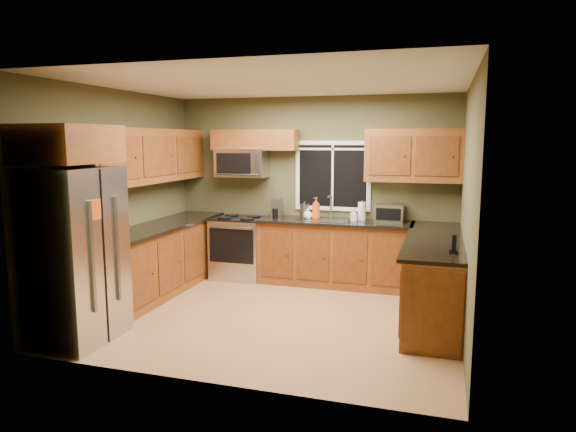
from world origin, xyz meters
The scene contains 29 objects.
floor centered at (0.00, 0.00, 0.00)m, with size 4.20×4.20×0.00m, color #A67549.
ceiling centered at (0.00, 0.00, 2.70)m, with size 4.20×4.20×0.00m, color white.
back_wall centered at (0.00, 1.80, 1.35)m, with size 4.20×4.20×0.00m, color #4A472A.
front_wall centered at (0.00, -1.80, 1.35)m, with size 4.20×4.20×0.00m, color #4A472A.
left_wall centered at (-2.10, 0.00, 1.35)m, with size 3.60×3.60×0.00m, color #4A472A.
right_wall centered at (2.10, 0.00, 1.35)m, with size 3.60×3.60×0.00m, color #4A472A.
window centered at (0.30, 1.78, 1.55)m, with size 1.12×0.03×1.02m.
base_cabinets_left centered at (-1.80, 0.48, 0.45)m, with size 0.60×2.65×0.90m, color brown.
countertop_left centered at (-1.78, 0.48, 0.92)m, with size 0.65×2.65×0.04m, color black.
base_cabinets_back centered at (0.42, 1.50, 0.45)m, with size 2.17×0.60×0.90m, color brown.
countertop_back centered at (0.42, 1.48, 0.92)m, with size 2.17×0.65×0.04m, color black.
base_cabinets_peninsula centered at (1.80, 0.54, 0.45)m, with size 0.60×2.52×0.90m.
countertop_peninsula centered at (1.78, 0.55, 0.92)m, with size 0.65×2.50×0.04m, color black.
upper_cabinets_left centered at (-1.94, 0.48, 1.86)m, with size 0.33×2.65×0.72m, color brown.
upper_cabinets_back_left centered at (-0.85, 1.64, 2.07)m, with size 1.30×0.33×0.30m, color brown.
upper_cabinets_back_right centered at (1.45, 1.64, 1.86)m, with size 1.30×0.33×0.72m, color brown.
upper_cabinet_over_fridge centered at (-1.74, -1.30, 2.03)m, with size 0.72×0.90×0.38m, color brown.
refrigerator centered at (-1.74, -1.30, 0.90)m, with size 0.74×0.90×1.80m.
range centered at (-1.05, 1.47, 0.47)m, with size 0.76×0.69×0.94m.
microwave centered at (-1.05, 1.61, 1.73)m, with size 0.76×0.41×0.42m.
sink centered at (0.30, 1.49, 0.95)m, with size 0.60×0.42×0.36m.
toaster_oven centered at (1.15, 1.60, 1.06)m, with size 0.40×0.31×0.25m.
coffee_maker centered at (-0.47, 1.51, 1.07)m, with size 0.20×0.24×0.27m.
kettle centered at (-0.08, 1.61, 1.05)m, with size 0.15×0.15×0.25m.
paper_towel_roll centered at (0.76, 1.65, 1.07)m, with size 0.12×0.12×0.28m.
soap_bottle_a centered at (0.12, 1.53, 1.10)m, with size 0.12×0.12×0.32m, color #DA4C14.
soap_bottle_b centered at (0.66, 1.52, 1.02)m, with size 0.08×0.08×0.17m, color white.
soap_bottle_c centered at (0.00, 1.51, 1.02)m, with size 0.12×0.12×0.16m, color white.
cordless_phone centered at (1.98, -0.26, 1.00)m, with size 0.09×0.09×0.19m.
Camera 1 is at (1.84, -5.58, 2.07)m, focal length 32.00 mm.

